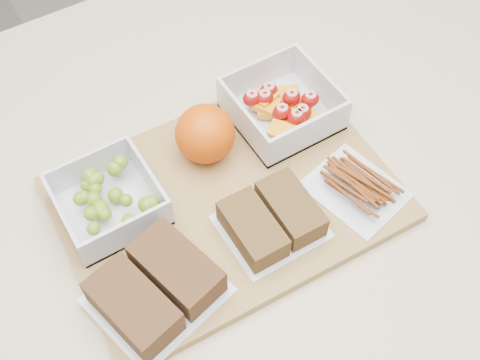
{
  "coord_description": "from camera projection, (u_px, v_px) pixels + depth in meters",
  "views": [
    {
      "loc": [
        -0.23,
        -0.39,
        1.57
      ],
      "look_at": [
        -0.0,
        -0.02,
        0.93
      ],
      "focal_mm": 45.0,
      "sensor_mm": 36.0,
      "label": 1
    }
  ],
  "objects": [
    {
      "name": "fruit_container",
      "position": [
        282.0,
        107.0,
        0.83
      ],
      "size": [
        0.13,
        0.13,
        0.06
      ],
      "color": "silver",
      "rests_on": "cutting_board"
    },
    {
      "name": "pretzel_bag",
      "position": [
        357.0,
        185.0,
        0.77
      ],
      "size": [
        0.12,
        0.14,
        0.03
      ],
      "color": "silver",
      "rests_on": "cutting_board"
    },
    {
      "name": "counter",
      "position": [
        235.0,
        310.0,
        1.18
      ],
      "size": [
        1.2,
        0.9,
        0.9
      ],
      "primitive_type": "cube",
      "color": "beige",
      "rests_on": "ground"
    },
    {
      "name": "cutting_board",
      "position": [
        227.0,
        199.0,
        0.78
      ],
      "size": [
        0.43,
        0.32,
        0.02
      ],
      "primitive_type": "cube",
      "rotation": [
        0.0,
        0.0,
        -0.04
      ],
      "color": "#A27D43",
      "rests_on": "counter"
    },
    {
      "name": "sandwich_bag_center",
      "position": [
        272.0,
        219.0,
        0.74
      ],
      "size": [
        0.12,
        0.11,
        0.04
      ],
      "color": "silver",
      "rests_on": "cutting_board"
    },
    {
      "name": "orange",
      "position": [
        205.0,
        134.0,
        0.78
      ],
      "size": [
        0.08,
        0.08,
        0.08
      ],
      "primitive_type": "sphere",
      "color": "#D94E05",
      "rests_on": "cutting_board"
    },
    {
      "name": "sandwich_bag_left",
      "position": [
        155.0,
        288.0,
        0.68
      ],
      "size": [
        0.17,
        0.15,
        0.04
      ],
      "color": "silver",
      "rests_on": "cutting_board"
    },
    {
      "name": "grape_container",
      "position": [
        109.0,
        199.0,
        0.75
      ],
      "size": [
        0.12,
        0.12,
        0.05
      ],
      "color": "silver",
      "rests_on": "cutting_board"
    }
  ]
}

